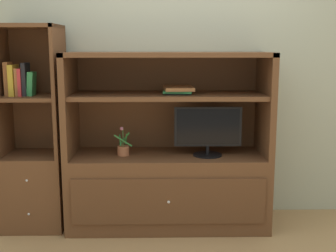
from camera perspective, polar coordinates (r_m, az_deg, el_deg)
ground_plane at (r=3.53m, az=0.11°, el=-15.10°), size 8.00×8.00×0.00m
painted_rear_wall at (r=3.93m, az=-0.11°, el=8.69°), size 6.00×0.10×2.80m
media_console at (r=3.74m, az=-0.02°, el=-5.88°), size 1.67×0.61×1.47m
tv_monitor at (r=3.61m, az=5.22°, el=-0.56°), size 0.55×0.24×0.41m
potted_plant at (r=3.66m, az=-5.85°, el=-3.08°), size 0.15×0.11×0.24m
magazine_stack at (r=3.60m, az=1.32°, el=4.74°), size 0.25×0.35×0.06m
bookshelf_tall at (r=3.87m, az=-16.95°, el=-4.62°), size 0.51×0.48×1.69m
upright_book_row at (r=3.77m, az=-18.81°, el=5.60°), size 0.23×0.17×0.27m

